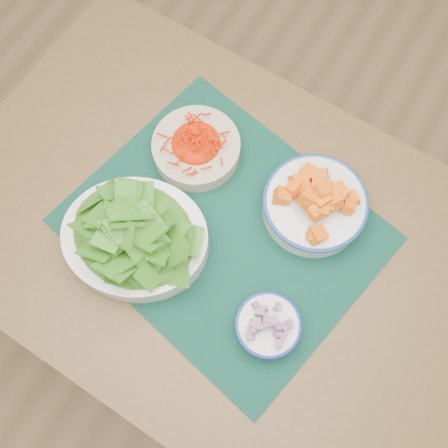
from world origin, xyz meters
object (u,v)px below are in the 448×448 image
Objects in this scene: table at (223,247)px; lettuce_bowl at (134,234)px; onion_bowl at (268,325)px; carrot_bowl at (196,146)px; placemat at (224,229)px; squash_bowl at (316,202)px.

lettuce_bowl reaches higher than table.
carrot_bowl is at bearing 141.48° from onion_bowl.
squash_bowl reaches higher than placemat.
placemat is 0.19m from carrot_bowl.
onion_bowl is at bearing -25.50° from placemat.
table is 0.25m from onion_bowl.
onion_bowl is at bearing -81.83° from squash_bowl.
lettuce_bowl is at bearing -140.36° from table.
lettuce_bowl is (0.01, -0.24, 0.03)m from carrot_bowl.
squash_bowl is (0.28, 0.01, 0.01)m from carrot_bowl.
squash_bowl is 0.27m from onion_bowl.
carrot_bowl is 0.28m from squash_bowl.
placemat is at bearing -40.44° from carrot_bowl.
lettuce_bowl is at bearing -88.12° from carrot_bowl.
lettuce_bowl is (-0.14, -0.11, 0.17)m from table.
carrot_bowl is at bearing 70.67° from lettuce_bowl.
placemat is at bearing 106.57° from table.
placemat is 0.23m from onion_bowl.
squash_bowl is 1.76× the size of onion_bowl.
onion_bowl is at bearing -38.52° from carrot_bowl.
carrot_bowl is 0.41m from onion_bowl.
carrot_bowl is 1.44× the size of onion_bowl.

